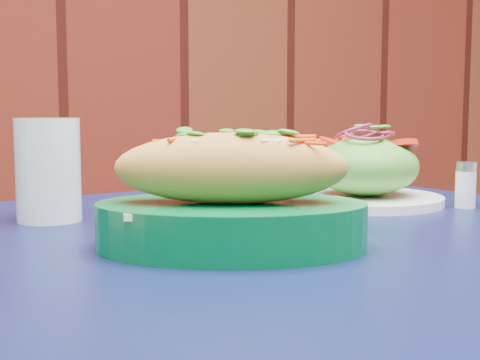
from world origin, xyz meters
name	(u,v)px	position (x,y,z in m)	size (l,w,h in m)	color
cafe_table	(303,302)	(0.45, 1.49, 0.66)	(0.94, 0.94, 0.75)	black
banh_mi_basket	(231,201)	(0.33, 1.41, 0.80)	(0.30, 0.26, 0.12)	#005C2A
salad_plate	(365,173)	(0.61, 1.61, 0.79)	(0.22, 0.22, 0.11)	white
water_glass	(48,170)	(0.19, 1.64, 0.81)	(0.08, 0.08, 0.12)	silver
salt_shaker	(466,185)	(0.72, 1.53, 0.78)	(0.03, 0.03, 0.06)	white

